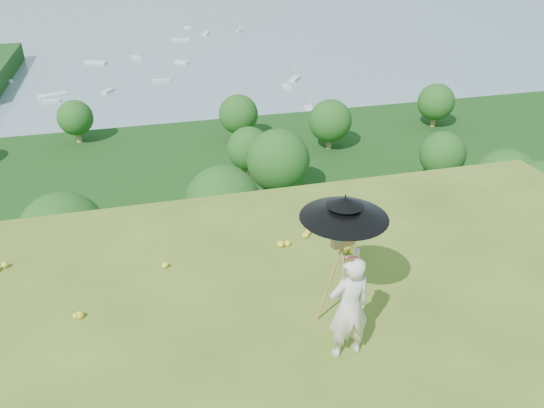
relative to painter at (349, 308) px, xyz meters
name	(u,v)px	position (x,y,z in m)	size (l,w,h in m)	color
forest_slope	(191,335)	(-0.18, 33.23, -29.81)	(140.00, 56.00, 22.00)	black
shoreline_tier	(164,204)	(-0.18, 73.23, -36.81)	(170.00, 28.00, 8.00)	gray
bay_water	(133,22)	(-0.18, 238.23, -34.81)	(700.00, 700.00, 0.00)	slate
slope_trees	(179,204)	(-0.18, 33.23, -15.81)	(110.00, 50.00, 6.00)	#184A16
harbor_town	(160,168)	(-0.18, 73.23, -30.31)	(110.00, 22.00, 5.00)	silver
moored_boats	(97,68)	(-12.68, 159.23, -34.46)	(140.00, 140.00, 0.70)	silver
painter	(349,308)	(0.00, 0.00, 0.00)	(0.59, 0.39, 1.62)	beige
field_easel	(340,277)	(0.11, 0.60, 0.06)	(0.66, 0.66, 1.74)	olive
sun_umbrella	(344,219)	(0.10, 0.63, 1.00)	(1.22, 1.22, 0.75)	black
painter_cap	(353,260)	(0.00, 0.00, 0.77)	(0.19, 0.23, 0.10)	#DD7983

